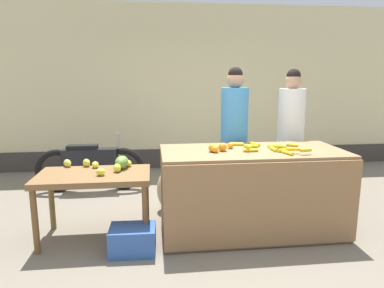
{
  "coord_description": "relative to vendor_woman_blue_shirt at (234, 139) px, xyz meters",
  "views": [
    {
      "loc": [
        -0.68,
        -3.49,
        1.67
      ],
      "look_at": [
        -0.25,
        0.15,
        0.97
      ],
      "focal_mm": 31.98,
      "sensor_mm": 36.0,
      "label": 1
    }
  ],
  "objects": [
    {
      "name": "banana_bunch_pile",
      "position": [
        0.23,
        -0.71,
        0.03
      ],
      "size": [
        0.74,
        0.63,
        0.07
      ],
      "color": "yellow",
      "rests_on": "fruit_stall_counter"
    },
    {
      "name": "parked_motorcycle",
      "position": [
        -1.96,
        0.91,
        -0.51
      ],
      "size": [
        1.6,
        0.18,
        0.88
      ],
      "color": "black",
      "rests_on": "ground"
    },
    {
      "name": "vendor_woman_white_shirt",
      "position": [
        0.79,
        0.1,
        -0.01
      ],
      "size": [
        0.34,
        0.34,
        1.79
      ],
      "color": "#33333D",
      "rests_on": "ground"
    },
    {
      "name": "produce_sack",
      "position": [
        -0.81,
        -0.02,
        -0.64
      ],
      "size": [
        0.47,
        0.45,
        0.55
      ],
      "primitive_type": "ellipsoid",
      "rotation": [
        0.0,
        0.0,
        2.54
      ],
      "color": "tan",
      "rests_on": "ground"
    },
    {
      "name": "mango_papaya_pile",
      "position": [
        -1.47,
        -0.52,
        -0.15
      ],
      "size": [
        0.78,
        0.52,
        0.14
      ],
      "color": "#D1DB38",
      "rests_on": "side_table_wooden"
    },
    {
      "name": "fruit_stall_counter",
      "position": [
        0.04,
        -0.7,
        -0.45
      ],
      "size": [
        1.96,
        0.9,
        0.92
      ],
      "color": "olive",
      "rests_on": "ground"
    },
    {
      "name": "orange_pile",
      "position": [
        -0.33,
        -0.71,
        0.04
      ],
      "size": [
        0.3,
        0.26,
        0.09
      ],
      "color": "orange",
      "rests_on": "fruit_stall_counter"
    },
    {
      "name": "side_table_wooden",
      "position": [
        -1.64,
        -0.68,
        -0.29
      ],
      "size": [
        1.15,
        0.66,
        0.71
      ],
      "color": "brown",
      "rests_on": "ground"
    },
    {
      "name": "ground_plane",
      "position": [
        -0.35,
        -0.68,
        -0.91
      ],
      "size": [
        24.0,
        24.0,
        0.0
      ],
      "primitive_type": "plane",
      "color": "#756B5B"
    },
    {
      "name": "produce_crate",
      "position": [
        -1.24,
        -1.05,
        -0.78
      ],
      "size": [
        0.45,
        0.33,
        0.26
      ],
      "primitive_type": "cube",
      "rotation": [
        0.0,
        0.0,
        -0.03
      ],
      "color": "#3359A5",
      "rests_on": "ground"
    },
    {
      "name": "market_wall_back",
      "position": [
        -0.35,
        2.26,
        0.55
      ],
      "size": [
        9.0,
        0.23,
        2.99
      ],
      "color": "beige",
      "rests_on": "ground"
    },
    {
      "name": "vendor_woman_blue_shirt",
      "position": [
        0.0,
        0.0,
        0.0
      ],
      "size": [
        0.34,
        0.34,
        1.81
      ],
      "color": "#33333D",
      "rests_on": "ground"
    }
  ]
}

